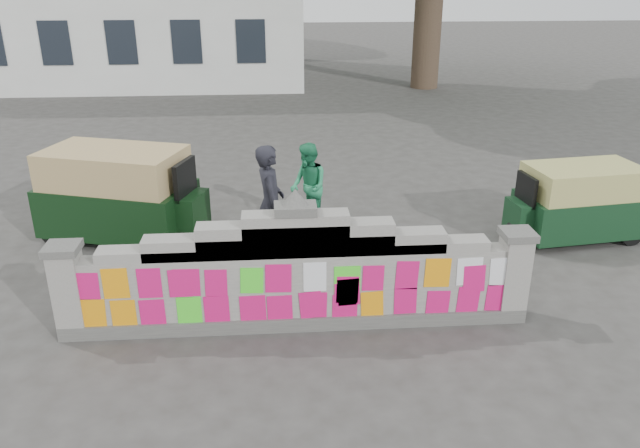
# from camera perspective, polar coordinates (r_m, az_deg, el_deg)

# --- Properties ---
(ground) EXTENTS (100.00, 100.00, 0.00)m
(ground) POSITION_cam_1_polar(r_m,az_deg,el_deg) (8.85, -2.10, -9.17)
(ground) COLOR #383533
(ground) RESTS_ON ground
(parapet_wall) EXTENTS (6.48, 0.44, 2.01)m
(parapet_wall) POSITION_cam_1_polar(r_m,az_deg,el_deg) (8.48, -2.17, -4.87)
(parapet_wall) COLOR #4C4C49
(parapet_wall) RESTS_ON ground
(cyclist_bike) EXTENTS (2.18, 0.99, 1.11)m
(cyclist_bike) POSITION_cam_1_polar(r_m,az_deg,el_deg) (10.11, -4.46, -1.42)
(cyclist_bike) COLOR black
(cyclist_bike) RESTS_ON ground
(cyclist_rider) EXTENTS (0.53, 0.74, 1.88)m
(cyclist_rider) POSITION_cam_1_polar(r_m,az_deg,el_deg) (9.96, -4.52, 0.60)
(cyclist_rider) COLOR black
(cyclist_rider) RESTS_ON ground
(pedestrian) EXTENTS (0.83, 0.95, 1.64)m
(pedestrian) POSITION_cam_1_polar(r_m,az_deg,el_deg) (11.70, -1.08, 3.45)
(pedestrian) COLOR #278F5C
(pedestrian) RESTS_ON ground
(rickshaw_left) EXTENTS (3.12, 2.13, 1.68)m
(rickshaw_left) POSITION_cam_1_polar(r_m,az_deg,el_deg) (11.74, -17.73, 2.66)
(rickshaw_left) COLOR black
(rickshaw_left) RESTS_ON ground
(rickshaw_right) EXTENTS (2.55, 1.41, 1.38)m
(rickshaw_right) POSITION_cam_1_polar(r_m,az_deg,el_deg) (12.16, 22.46, 1.90)
(rickshaw_right) COLOR black
(rickshaw_right) RESTS_ON ground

